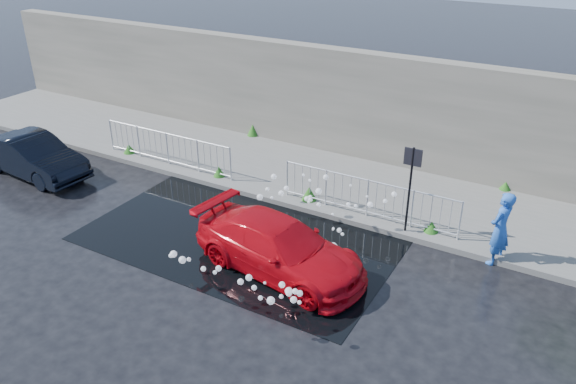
% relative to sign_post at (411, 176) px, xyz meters
% --- Properties ---
extents(ground, '(90.00, 90.00, 0.00)m').
position_rel_sign_post_xyz_m(ground, '(-4.20, -3.10, -1.72)').
color(ground, black).
rests_on(ground, ground).
extents(pavement, '(30.00, 4.00, 0.15)m').
position_rel_sign_post_xyz_m(pavement, '(-4.20, 1.90, -1.65)').
color(pavement, '#5E5E59').
rests_on(pavement, ground).
extents(curb, '(30.00, 0.25, 0.16)m').
position_rel_sign_post_xyz_m(curb, '(-4.20, -0.10, -1.64)').
color(curb, '#5E5E59').
rests_on(curb, ground).
extents(retaining_wall, '(30.00, 0.60, 3.50)m').
position_rel_sign_post_xyz_m(retaining_wall, '(-4.20, 4.10, 0.18)').
color(retaining_wall, '#5D594E').
rests_on(retaining_wall, pavement).
extents(puddle, '(8.00, 5.00, 0.01)m').
position_rel_sign_post_xyz_m(puddle, '(-3.70, -2.10, -1.72)').
color(puddle, black).
rests_on(puddle, ground).
extents(sign_post, '(0.45, 0.06, 2.50)m').
position_rel_sign_post_xyz_m(sign_post, '(0.00, 0.00, 0.00)').
color(sign_post, black).
rests_on(sign_post, ground).
extents(railing_left, '(5.05, 0.05, 1.10)m').
position_rel_sign_post_xyz_m(railing_left, '(-8.20, 0.25, -0.99)').
color(railing_left, silver).
rests_on(railing_left, pavement).
extents(railing_right, '(5.05, 0.05, 1.10)m').
position_rel_sign_post_xyz_m(railing_right, '(-1.20, 0.25, -0.99)').
color(railing_right, silver).
rests_on(railing_right, pavement).
extents(weeds, '(12.17, 3.93, 0.42)m').
position_rel_sign_post_xyz_m(weeds, '(-4.59, 1.44, -1.39)').
color(weeds, '#244F15').
rests_on(weeds, pavement).
extents(water_spray, '(3.53, 5.50, 1.03)m').
position_rel_sign_post_xyz_m(water_spray, '(-2.16, -2.28, -1.04)').
color(water_spray, white).
rests_on(water_spray, ground).
extents(red_car, '(4.59, 2.39, 1.27)m').
position_rel_sign_post_xyz_m(red_car, '(-2.07, -2.97, -1.09)').
color(red_car, '#BC0711').
rests_on(red_car, ground).
extents(dark_car, '(4.08, 1.68, 1.31)m').
position_rel_sign_post_xyz_m(dark_car, '(-11.54, -2.27, -1.07)').
color(dark_car, black).
rests_on(dark_car, ground).
extents(person, '(0.65, 0.80, 1.89)m').
position_rel_sign_post_xyz_m(person, '(2.30, -0.10, -0.78)').
color(person, blue).
rests_on(person, ground).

